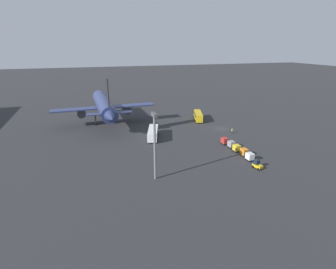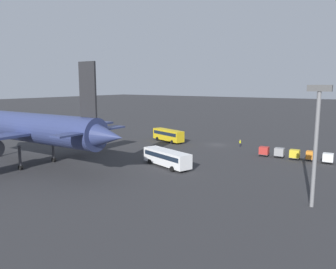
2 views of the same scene
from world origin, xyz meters
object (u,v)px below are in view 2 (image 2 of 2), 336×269
object	(u,v)px
worker_person	(240,143)
cargo_cart_white	(328,158)
airplane	(32,128)
cargo_cart_grey	(279,152)
cargo_cart_orange	(311,155)
shuttle_bus_far	(167,157)
shuttle_bus_near	(168,135)
cargo_cart_red	(264,151)
cargo_cart_yellow	(295,154)

from	to	relation	value
worker_person	cargo_cart_white	size ratio (longest dim) A/B	0.83
airplane	cargo_cart_grey	xyz separation A→B (m)	(-37.55, -33.29, -6.00)
worker_person	cargo_cart_grey	distance (m)	13.72
cargo_cart_orange	airplane	bearing A→B (deg)	37.42
worker_person	shuttle_bus_far	bearing A→B (deg)	82.02
shuttle_bus_far	cargo_cart_white	size ratio (longest dim) A/B	5.57
airplane	cargo_cart_white	size ratio (longest dim) A/B	21.70
shuttle_bus_far	worker_person	size ratio (longest dim) A/B	6.67
cargo_cart_orange	worker_person	bearing A→B (deg)	-21.06
shuttle_bus_near	cargo_cart_white	size ratio (longest dim) A/B	5.19
airplane	cargo_cart_red	xyz separation A→B (m)	(-34.40, -32.82, -6.00)
airplane	cargo_cart_orange	bearing A→B (deg)	-144.21
cargo_cart_yellow	shuttle_bus_near	bearing A→B (deg)	-5.10
cargo_cart_yellow	cargo_cart_orange	bearing A→B (deg)	-172.46
cargo_cart_orange	cargo_cart_red	xyz separation A→B (m)	(9.45, 0.72, 0.00)
shuttle_bus_near	cargo_cart_orange	xyz separation A→B (m)	(-36.84, 2.59, -0.77)
worker_person	cargo_cart_grey	size ratio (longest dim) A/B	0.83
shuttle_bus_near	cargo_cart_white	xyz separation A→B (m)	(-39.99, 2.94, -0.77)
cargo_cart_white	cargo_cart_red	xyz separation A→B (m)	(12.61, 0.37, 0.00)
shuttle_bus_near	cargo_cart_grey	bearing A→B (deg)	-167.27
worker_person	cargo_cart_yellow	bearing A→B (deg)	153.66
shuttle_bus_far	cargo_cart_white	bearing A→B (deg)	-123.55
cargo_cart_grey	cargo_cart_red	xyz separation A→B (m)	(3.15, 0.47, 0.00)
shuttle_bus_near	cargo_cart_orange	world-z (taller)	shuttle_bus_near
cargo_cart_red	worker_person	bearing A→B (deg)	-41.88
airplane	cargo_cart_yellow	distance (m)	52.82
worker_person	cargo_cart_red	bearing A→B (deg)	138.12
cargo_cart_yellow	cargo_cart_white	bearing A→B (deg)	-179.41
shuttle_bus_near	shuttle_bus_far	xyz separation A→B (m)	(-15.06, 22.74, -0.09)
cargo_cart_white	cargo_cart_orange	bearing A→B (deg)	-6.37
cargo_cart_yellow	cargo_cart_grey	xyz separation A→B (m)	(3.15, -0.16, 0.00)
shuttle_bus_far	worker_person	world-z (taller)	shuttle_bus_far
airplane	shuttle_bus_near	world-z (taller)	airplane
cargo_cart_yellow	airplane	bearing A→B (deg)	39.15
airplane	cargo_cart_white	world-z (taller)	airplane
airplane	cargo_cart_orange	xyz separation A→B (m)	(-43.85, -33.55, -6.00)
airplane	shuttle_bus_far	bearing A→B (deg)	-150.36
airplane	worker_person	bearing A→B (deg)	-124.21
cargo_cart_red	cargo_cart_white	bearing A→B (deg)	-178.31
cargo_cart_white	airplane	bearing A→B (deg)	35.23
shuttle_bus_far	cargo_cart_red	size ratio (longest dim) A/B	5.57
shuttle_bus_far	cargo_cart_red	world-z (taller)	shuttle_bus_far
worker_person	cargo_cart_grey	bearing A→B (deg)	148.43
worker_person	cargo_cart_grey	xyz separation A→B (m)	(-11.68, 7.18, 0.32)
airplane	cargo_cart_grey	distance (m)	50.54
shuttle_bus_near	cargo_cart_yellow	xyz separation A→B (m)	(-33.69, 3.01, -0.77)
cargo_cart_orange	cargo_cart_yellow	bearing A→B (deg)	7.54
shuttle_bus_far	cargo_cart_red	bearing A→B (deg)	-104.40
shuttle_bus_near	cargo_cart_red	bearing A→B (deg)	-168.85
shuttle_bus_near	cargo_cart_grey	size ratio (longest dim) A/B	5.19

